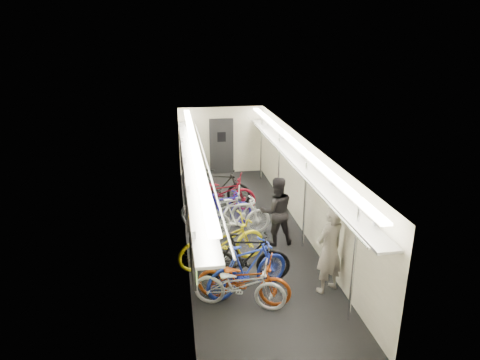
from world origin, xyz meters
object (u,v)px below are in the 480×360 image
object	(u,v)px
bicycle_0	(240,285)
passenger_near	(329,250)
passenger_mid	(276,211)
backpack	(340,219)
bicycle_1	(248,268)

from	to	relation	value
bicycle_0	passenger_near	distance (m)	1.87
bicycle_0	passenger_mid	distance (m)	2.72
passenger_near	backpack	distance (m)	0.75
bicycle_1	backpack	bearing A→B (deg)	-100.55
bicycle_0	passenger_mid	size ratio (longest dim) A/B	1.03
passenger_mid	backpack	xyz separation A→B (m)	(0.93, -1.59, 0.43)
backpack	bicycle_1	bearing A→B (deg)	-165.71
bicycle_1	backpack	distance (m)	2.12
passenger_mid	backpack	distance (m)	1.89
bicycle_0	passenger_near	bearing A→B (deg)	-62.22
passenger_mid	backpack	bearing A→B (deg)	117.46
bicycle_0	passenger_near	xyz separation A→B (m)	(1.80, 0.26, 0.44)
bicycle_0	passenger_near	size ratio (longest dim) A/B	0.97
backpack	passenger_near	bearing A→B (deg)	-122.55
bicycle_0	bicycle_1	distance (m)	0.50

